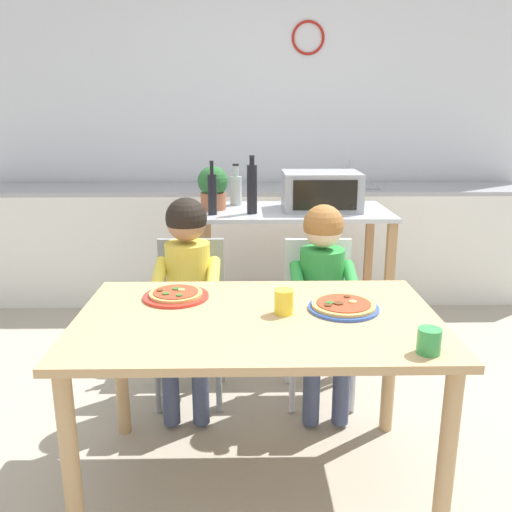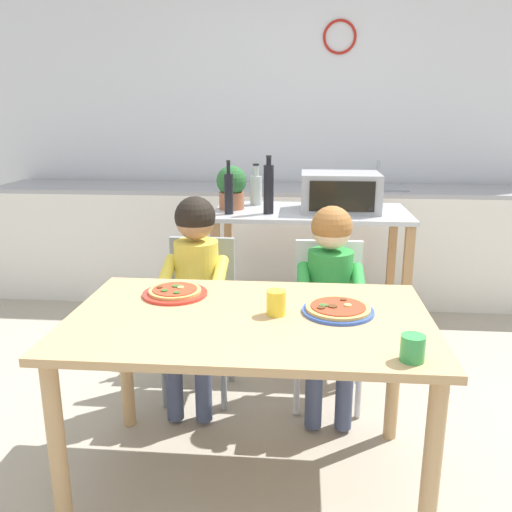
{
  "view_description": "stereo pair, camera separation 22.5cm",
  "coord_description": "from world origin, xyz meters",
  "px_view_note": "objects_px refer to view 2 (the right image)",
  "views": [
    {
      "loc": [
        -0.04,
        -1.87,
        1.46
      ],
      "look_at": [
        0.0,
        0.3,
        0.87
      ],
      "focal_mm": 37.58,
      "sensor_mm": 36.0,
      "label": 1
    },
    {
      "loc": [
        0.18,
        -1.86,
        1.46
      ],
      "look_at": [
        0.0,
        0.3,
        0.87
      ],
      "focal_mm": 37.58,
      "sensor_mm": 36.0,
      "label": 2
    }
  ],
  "objects_px": {
    "toaster_oven": "(340,192)",
    "bottle_squat_spirits": "(269,188)",
    "kitchen_island_cart": "(310,255)",
    "child_in_yellow_shirt": "(195,275)",
    "dining_table": "(249,339)",
    "drinking_cup_yellow": "(276,303)",
    "drinking_cup_green": "(413,348)",
    "bottle_slim_sauce": "(256,189)",
    "dining_chair_left": "(200,305)",
    "pizza_plate_red_rimmed": "(175,292)",
    "pizza_plate_blue_rimmed": "(338,309)",
    "bottle_tall_green_wine": "(229,193)",
    "potted_herb_plant": "(232,186)",
    "dining_chair_right": "(328,310)",
    "child_in_green_shirt": "(330,283)"
  },
  "relations": [
    {
      "from": "dining_table",
      "to": "drinking_cup_yellow",
      "type": "relative_size",
      "value": 14.3
    },
    {
      "from": "potted_herb_plant",
      "to": "pizza_plate_blue_rimmed",
      "type": "height_order",
      "value": "potted_herb_plant"
    },
    {
      "from": "drinking_cup_yellow",
      "to": "drinking_cup_green",
      "type": "bearing_deg",
      "value": -38.72
    },
    {
      "from": "pizza_plate_red_rimmed",
      "to": "pizza_plate_blue_rimmed",
      "type": "xyz_separation_m",
      "value": [
        0.66,
        -0.15,
        0.0
      ]
    },
    {
      "from": "toaster_oven",
      "to": "bottle_squat_spirits",
      "type": "xyz_separation_m",
      "value": [
        -0.42,
        -0.13,
        0.03
      ]
    },
    {
      "from": "dining_chair_right",
      "to": "dining_table",
      "type": "bearing_deg",
      "value": -114.87
    },
    {
      "from": "potted_herb_plant",
      "to": "child_in_green_shirt",
      "type": "bearing_deg",
      "value": -53.41
    },
    {
      "from": "bottle_squat_spirits",
      "to": "child_in_green_shirt",
      "type": "xyz_separation_m",
      "value": [
        0.34,
        -0.63,
        -0.36
      ]
    },
    {
      "from": "bottle_squat_spirits",
      "to": "dining_chair_right",
      "type": "xyz_separation_m",
      "value": [
        0.34,
        -0.51,
        -0.54
      ]
    },
    {
      "from": "potted_herb_plant",
      "to": "dining_chair_right",
      "type": "relative_size",
      "value": 0.33
    },
    {
      "from": "toaster_oven",
      "to": "bottle_squat_spirits",
      "type": "height_order",
      "value": "bottle_squat_spirits"
    },
    {
      "from": "kitchen_island_cart",
      "to": "child_in_yellow_shirt",
      "type": "height_order",
      "value": "child_in_yellow_shirt"
    },
    {
      "from": "kitchen_island_cart",
      "to": "dining_table",
      "type": "height_order",
      "value": "kitchen_island_cart"
    },
    {
      "from": "dining_chair_left",
      "to": "dining_chair_right",
      "type": "distance_m",
      "value": 0.66
    },
    {
      "from": "kitchen_island_cart",
      "to": "bottle_slim_sauce",
      "type": "distance_m",
      "value": 0.55
    },
    {
      "from": "drinking_cup_yellow",
      "to": "bottle_squat_spirits",
      "type": "bearing_deg",
      "value": 94.99
    },
    {
      "from": "child_in_yellow_shirt",
      "to": "kitchen_island_cart",
      "type": "bearing_deg",
      "value": 52.39
    },
    {
      "from": "bottle_slim_sauce",
      "to": "child_in_yellow_shirt",
      "type": "relative_size",
      "value": 0.25
    },
    {
      "from": "bottle_slim_sauce",
      "to": "dining_chair_left",
      "type": "xyz_separation_m",
      "value": [
        -0.22,
        -0.8,
        -0.5
      ]
    },
    {
      "from": "child_in_yellow_shirt",
      "to": "drinking_cup_yellow",
      "type": "height_order",
      "value": "child_in_yellow_shirt"
    },
    {
      "from": "child_in_yellow_shirt",
      "to": "toaster_oven",
      "type": "bearing_deg",
      "value": 45.05
    },
    {
      "from": "bottle_tall_green_wine",
      "to": "drinking_cup_green",
      "type": "bearing_deg",
      "value": -63.3
    },
    {
      "from": "dining_chair_right",
      "to": "potted_herb_plant",
      "type": "bearing_deg",
      "value": 131.32
    },
    {
      "from": "bottle_squat_spirits",
      "to": "dining_table",
      "type": "bearing_deg",
      "value": -89.72
    },
    {
      "from": "bottle_slim_sauce",
      "to": "child_in_yellow_shirt",
      "type": "bearing_deg",
      "value": -103.68
    },
    {
      "from": "dining_table",
      "to": "child_in_green_shirt",
      "type": "relative_size",
      "value": 1.34
    },
    {
      "from": "bottle_slim_sauce",
      "to": "pizza_plate_blue_rimmed",
      "type": "bearing_deg",
      "value": -73.47
    },
    {
      "from": "drinking_cup_yellow",
      "to": "child_in_green_shirt",
      "type": "bearing_deg",
      "value": 68.0
    },
    {
      "from": "dining_table",
      "to": "pizza_plate_blue_rimmed",
      "type": "bearing_deg",
      "value": 10.05
    },
    {
      "from": "toaster_oven",
      "to": "potted_herb_plant",
      "type": "relative_size",
      "value": 1.75
    },
    {
      "from": "kitchen_island_cart",
      "to": "drinking_cup_yellow",
      "type": "bearing_deg",
      "value": -96.19
    },
    {
      "from": "dining_table",
      "to": "dining_chair_left",
      "type": "bearing_deg",
      "value": 114.3
    },
    {
      "from": "potted_herb_plant",
      "to": "drinking_cup_green",
      "type": "xyz_separation_m",
      "value": [
        0.77,
        -1.7,
        -0.25
      ]
    },
    {
      "from": "dining_table",
      "to": "dining_chair_right",
      "type": "height_order",
      "value": "dining_chair_right"
    },
    {
      "from": "pizza_plate_red_rimmed",
      "to": "drinking_cup_green",
      "type": "relative_size",
      "value": 3.25
    },
    {
      "from": "bottle_squat_spirits",
      "to": "child_in_yellow_shirt",
      "type": "distance_m",
      "value": 0.78
    },
    {
      "from": "kitchen_island_cart",
      "to": "pizza_plate_red_rimmed",
      "type": "bearing_deg",
      "value": -116.47
    },
    {
      "from": "toaster_oven",
      "to": "drinking_cup_yellow",
      "type": "height_order",
      "value": "toaster_oven"
    },
    {
      "from": "dining_chair_right",
      "to": "child_in_yellow_shirt",
      "type": "xyz_separation_m",
      "value": [
        -0.66,
        -0.11,
        0.2
      ]
    },
    {
      "from": "dining_chair_left",
      "to": "pizza_plate_blue_rimmed",
      "type": "height_order",
      "value": "dining_chair_left"
    },
    {
      "from": "toaster_oven",
      "to": "drinking_cup_green",
      "type": "distance_m",
      "value": 1.7
    },
    {
      "from": "bottle_tall_green_wine",
      "to": "child_in_green_shirt",
      "type": "xyz_separation_m",
      "value": [
        0.57,
        -0.6,
        -0.34
      ]
    },
    {
      "from": "kitchen_island_cart",
      "to": "toaster_oven",
      "type": "xyz_separation_m",
      "value": [
        0.17,
        0.0,
        0.4
      ]
    },
    {
      "from": "toaster_oven",
      "to": "pizza_plate_blue_rimmed",
      "type": "height_order",
      "value": "toaster_oven"
    },
    {
      "from": "dining_chair_left",
      "to": "dining_table",
      "type": "bearing_deg",
      "value": -65.7
    },
    {
      "from": "potted_herb_plant",
      "to": "kitchen_island_cart",
      "type": "bearing_deg",
      "value": -1.53
    },
    {
      "from": "kitchen_island_cart",
      "to": "dining_chair_left",
      "type": "bearing_deg",
      "value": -132.44
    },
    {
      "from": "bottle_slim_sauce",
      "to": "potted_herb_plant",
      "type": "bearing_deg",
      "value": -129.8
    },
    {
      "from": "bottle_tall_green_wine",
      "to": "dining_chair_left",
      "type": "relative_size",
      "value": 0.38
    },
    {
      "from": "toaster_oven",
      "to": "pizza_plate_blue_rimmed",
      "type": "distance_m",
      "value": 1.33
    }
  ]
}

